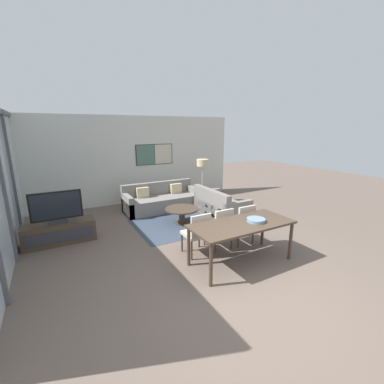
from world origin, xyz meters
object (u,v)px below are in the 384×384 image
object	(u,v)px
dining_chair_centre	(220,226)
dining_chair_right	(243,222)
tv_console	(60,233)
dining_table	(242,227)
sofa_main	(161,201)
dining_chair_left	(198,232)
television	(56,208)
coffee_table	(182,212)
floor_lamp	(203,166)
fruit_bowl	(256,220)
sofa_side	(219,207)

from	to	relation	value
dining_chair_centre	dining_chair_right	bearing A→B (deg)	-3.37
dining_chair_centre	dining_chair_right	distance (m)	0.55
tv_console	dining_table	bearing A→B (deg)	-41.59
sofa_main	dining_chair_centre	xyz separation A→B (m)	(0.04, -3.02, 0.22)
dining_chair_right	dining_chair_centre	bearing A→B (deg)	176.63
dining_chair_left	television	bearing A→B (deg)	140.30
tv_console	sofa_main	world-z (taller)	sofa_main
coffee_table	dining_table	distance (m)	2.33
dining_chair_centre	television	bearing A→B (deg)	146.54
floor_lamp	dining_chair_centre	bearing A→B (deg)	-115.03
dining_chair_right	fruit_bowl	world-z (taller)	dining_chair_right
dining_chair_centre	sofa_side	bearing A→B (deg)	55.54
tv_console	sofa_side	xyz separation A→B (m)	(3.98, -0.27, 0.04)
fruit_bowl	coffee_table	bearing A→B (deg)	97.58
sofa_main	coffee_table	world-z (taller)	sofa_main
dining_table	dining_chair_right	bearing A→B (deg)	48.22
dining_chair_centre	floor_lamp	world-z (taller)	floor_lamp
dining_chair_right	floor_lamp	bearing A→B (deg)	74.27
sofa_side	dining_chair_centre	xyz separation A→B (m)	(-1.12, -1.63, 0.22)
tv_console	sofa_main	size ratio (longest dim) A/B	0.63
dining_table	floor_lamp	distance (m)	3.98
sofa_side	sofa_main	bearing A→B (deg)	39.69
dining_table	dining_chair_right	distance (m)	0.85
sofa_side	dining_chair_centre	distance (m)	1.98
tv_console	sofa_side	world-z (taller)	sofa_side
coffee_table	fruit_bowl	xyz separation A→B (m)	(0.31, -2.36, 0.49)
tv_console	fruit_bowl	size ratio (longest dim) A/B	4.28
dining_table	dining_chair_right	xyz separation A→B (m)	(0.55, 0.62, -0.21)
television	dining_table	world-z (taller)	television
sofa_main	dining_chair_right	xyz separation A→B (m)	(0.60, -3.06, 0.22)
tv_console	sofa_main	bearing A→B (deg)	21.82
dining_table	fruit_bowl	size ratio (longest dim) A/B	5.71
sofa_main	coffee_table	bearing A→B (deg)	-90.00
television	sofa_side	world-z (taller)	television
television	dining_chair_right	size ratio (longest dim) A/B	1.16
dining_table	sofa_main	bearing A→B (deg)	90.69
sofa_main	fruit_bowl	xyz separation A→B (m)	(0.31, -3.74, 0.53)
coffee_table	fruit_bowl	size ratio (longest dim) A/B	2.57
dining_chair_left	fruit_bowl	bearing A→B (deg)	-40.01
sofa_main	coffee_table	distance (m)	1.38
dining_table	dining_chair_centre	world-z (taller)	dining_chair_centre
television	dining_table	size ratio (longest dim) A/B	0.53
sofa_main	dining_chair_left	world-z (taller)	dining_chair_left
tv_console	floor_lamp	world-z (taller)	floor_lamp
dining_chair_right	fruit_bowl	bearing A→B (deg)	-112.36
tv_console	television	world-z (taller)	television
dining_table	dining_chair_centre	size ratio (longest dim) A/B	2.19
television	fruit_bowl	world-z (taller)	television
sofa_main	floor_lamp	bearing A→B (deg)	0.06
sofa_main	sofa_side	distance (m)	1.82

